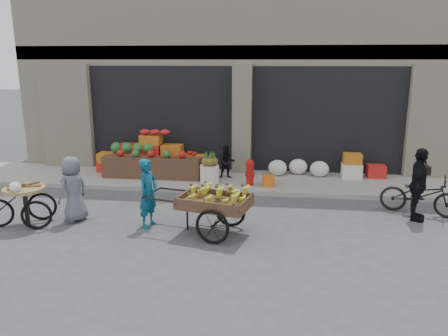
# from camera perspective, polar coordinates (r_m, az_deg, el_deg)

# --- Properties ---
(ground) EXTENTS (80.00, 80.00, 0.00)m
(ground) POSITION_cam_1_polar(r_m,az_deg,el_deg) (8.51, -0.69, -9.61)
(ground) COLOR #424244
(ground) RESTS_ON ground
(sidewalk) EXTENTS (18.00, 2.20, 0.12)m
(sidewalk) POSITION_cam_1_polar(r_m,az_deg,el_deg) (12.33, 1.94, -1.74)
(sidewalk) COLOR gray
(sidewalk) RESTS_ON ground
(building) EXTENTS (14.00, 6.45, 7.00)m
(building) POSITION_cam_1_polar(r_m,az_deg,el_deg) (15.79, 3.41, 13.86)
(building) COLOR beige
(building) RESTS_ON ground
(fruit_display) EXTENTS (3.10, 1.12, 1.24)m
(fruit_display) POSITION_cam_1_polar(r_m,az_deg,el_deg) (12.91, -8.97, 1.61)
(fruit_display) COLOR red
(fruit_display) RESTS_ON sidewalk
(pineapple_bin) EXTENTS (0.52, 0.52, 0.50)m
(pineapple_bin) POSITION_cam_1_polar(r_m,az_deg,el_deg) (11.86, -1.89, -0.83)
(pineapple_bin) COLOR silver
(pineapple_bin) RESTS_ON sidewalk
(fire_hydrant) EXTENTS (0.22, 0.22, 0.71)m
(fire_hydrant) POSITION_cam_1_polar(r_m,az_deg,el_deg) (11.66, 3.41, -0.43)
(fire_hydrant) COLOR #A5140F
(fire_hydrant) RESTS_ON sidewalk
(orange_bucket) EXTENTS (0.32, 0.32, 0.30)m
(orange_bucket) POSITION_cam_1_polar(r_m,az_deg,el_deg) (11.65, 5.84, -1.68)
(orange_bucket) COLOR orange
(orange_bucket) RESTS_ON sidewalk
(right_bay_goods) EXTENTS (3.35, 0.60, 0.70)m
(right_bay_goods) POSITION_cam_1_polar(r_m,az_deg,el_deg) (12.87, 13.88, 0.12)
(right_bay_goods) COLOR silver
(right_bay_goods) RESTS_ON sidewalk
(seated_person) EXTENTS (0.51, 0.43, 0.93)m
(seated_person) POSITION_cam_1_polar(r_m,az_deg,el_deg) (12.33, 0.38, 0.78)
(seated_person) COLOR black
(seated_person) RESTS_ON sidewalk
(banana_cart) EXTENTS (2.47, 1.44, 0.97)m
(banana_cart) POSITION_cam_1_polar(r_m,az_deg,el_deg) (8.65, -1.57, -4.20)
(banana_cart) COLOR brown
(banana_cart) RESTS_ON ground
(vendor_woman) EXTENTS (0.49, 0.61, 1.45)m
(vendor_woman) POSITION_cam_1_polar(r_m,az_deg,el_deg) (9.16, -9.88, -3.24)
(vendor_woman) COLOR navy
(vendor_woman) RESTS_ON ground
(tricycle_cart) EXTENTS (1.45, 1.06, 0.95)m
(tricycle_cart) POSITION_cam_1_polar(r_m,az_deg,el_deg) (10.01, -24.55, -3.80)
(tricycle_cart) COLOR #9E7F51
(tricycle_cart) RESTS_ON ground
(vendor_grey) EXTENTS (0.70, 0.82, 1.43)m
(vendor_grey) POSITION_cam_1_polar(r_m,az_deg,el_deg) (9.88, -19.11, -2.62)
(vendor_grey) COLOR slate
(vendor_grey) RESTS_ON ground
(bicycle) EXTENTS (1.82, 1.10, 0.90)m
(bicycle) POSITION_cam_1_polar(r_m,az_deg,el_deg) (10.76, 24.29, -3.22)
(bicycle) COLOR black
(bicycle) RESTS_ON ground
(cyclist) EXTENTS (0.66, 1.01, 1.60)m
(cyclist) POSITION_cam_1_polar(r_m,az_deg,el_deg) (10.24, 24.04, -2.00)
(cyclist) COLOR black
(cyclist) RESTS_ON ground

